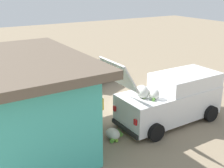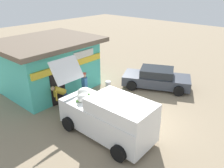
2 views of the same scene
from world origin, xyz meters
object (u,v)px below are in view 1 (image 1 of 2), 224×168
Objects in this scene: parked_sedan at (86,74)px; paint_bucket at (56,102)px; vendor_standing at (84,102)px; delivery_van at (172,98)px; customer_bending at (93,121)px; storefront_bar at (12,105)px; unloaded_banana_pile at (113,134)px.

paint_bucket is at bearing 128.03° from parked_sedan.
vendor_standing is 5.02× the size of paint_bucket.
delivery_van is 1.10× the size of parked_sedan.
delivery_van is at bearing -91.71° from customer_bending.
vendor_standing reaches higher than paint_bucket.
paint_bucket is (-1.92, 2.46, -0.45)m from parked_sedan.
customer_bending is 3.81m from paint_bucket.
delivery_van is at bearing -100.62° from storefront_bar.
vendor_standing is 1.26× the size of customer_bending.
unloaded_banana_pile is at bearing 163.66° from parked_sedan.
unloaded_banana_pile is 3.98m from paint_bucket.
customer_bending is at bearing 88.29° from delivery_van.
parked_sedan is at bearing -16.34° from unloaded_banana_pile.
parked_sedan is 6.10m from unloaded_banana_pile.
storefront_bar is 3.69m from unloaded_banana_pile.
unloaded_banana_pile is at bearing 91.12° from delivery_van.
storefront_bar is 3.61× the size of vendor_standing.
parked_sedan is 6.18m from customer_bending.
vendor_standing is at bearing 64.63° from delivery_van.
customer_bending is (-1.42, 0.33, -0.12)m from vendor_standing.
storefront_bar is at bearing 138.31° from paint_bucket.
storefront_bar is at bearing 98.15° from vendor_standing.
unloaded_banana_pile is (-1.58, -0.39, -0.77)m from vendor_standing.
customer_bending is at bearing -112.57° from storefront_bar.
parked_sedan is at bearing -51.97° from paint_bucket.
storefront_bar is at bearing 133.58° from parked_sedan.
vendor_standing is 2.49m from paint_bucket.
parked_sedan reaches higher than paint_bucket.
delivery_van is at bearing -169.12° from parked_sedan.
delivery_van is 15.13× the size of paint_bucket.
vendor_standing is (-4.26, 2.11, 0.35)m from parked_sedan.
customer_bending reaches higher than paint_bucket.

